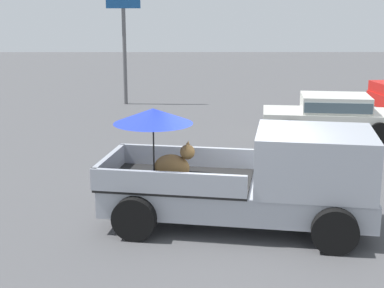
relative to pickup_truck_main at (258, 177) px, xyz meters
name	(u,v)px	position (x,y,z in m)	size (l,w,h in m)	color
ground_plane	(236,225)	(-0.38, 0.08, -0.99)	(80.00, 80.00, 0.00)	#4C4C4F
pickup_truck_main	(258,177)	(0.00, 0.00, 0.00)	(5.30, 2.94, 2.28)	black
parked_sedan_near	(333,113)	(3.30, 7.64, -0.25)	(4.49, 2.39, 1.33)	black
motel_sign	(124,21)	(-3.96, 13.69, 2.44)	(1.40, 0.16, 4.85)	#59595B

